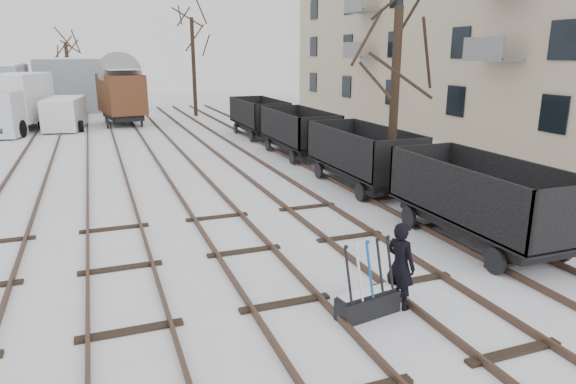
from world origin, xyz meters
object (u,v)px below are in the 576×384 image
at_px(ground_frame, 368,302).
at_px(box_van_wagon, 121,92).
at_px(worker, 400,265).
at_px(panel_van, 65,113).
at_px(freight_wagon_a, 480,213).
at_px(lorry, 15,102).

distance_m(ground_frame, box_van_wagon, 30.26).
xyz_separation_m(ground_frame, box_van_wagon, (-2.68, 30.08, 1.95)).
xyz_separation_m(worker, panel_van, (-7.10, 28.80, 0.19)).
height_order(ground_frame, freight_wagon_a, freight_wagon_a).
distance_m(freight_wagon_a, box_van_wagon, 28.66).
distance_m(worker, freight_wagon_a, 4.55).
distance_m(lorry, panel_van, 2.95).
distance_m(worker, lorry, 30.66).
distance_m(box_van_wagon, panel_van, 4.03).
height_order(worker, panel_van, panel_van).
xyz_separation_m(worker, box_van_wagon, (-3.43, 29.98, 1.35)).
relative_size(ground_frame, panel_van, 0.30).
xyz_separation_m(worker, lorry, (-9.94, 28.98, 0.98)).
relative_size(lorry, panel_van, 1.67).
relative_size(ground_frame, box_van_wagon, 0.28).
bearing_deg(lorry, ground_frame, -58.58).
xyz_separation_m(freight_wagon_a, lorry, (-13.85, 26.67, 1.01)).
bearing_deg(worker, freight_wagon_a, -81.50).
distance_m(freight_wagon_a, lorry, 30.07).
distance_m(ground_frame, lorry, 30.54).
relative_size(worker, freight_wagon_a, 0.33).
bearing_deg(ground_frame, box_van_wagon, 85.28).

